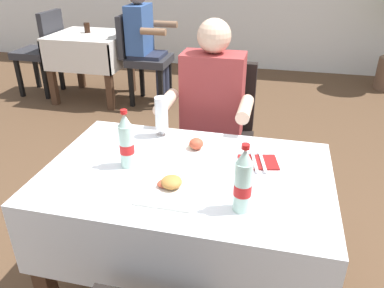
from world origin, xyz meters
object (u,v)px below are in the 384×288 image
at_px(background_patron, 145,40).
at_px(seated_diner_far, 210,116).
at_px(plate_near_camera, 170,187).
at_px(beer_glass_left, 162,116).
at_px(background_chair_right, 142,54).
at_px(chair_far_diner_seat, 217,133).
at_px(background_table_tumbler, 87,28).
at_px(background_dining_table, 91,52).
at_px(cola_bottle_secondary, 126,142).
at_px(cola_bottle_primary, 243,182).
at_px(background_chair_left, 43,48).
at_px(napkin_cutlery_set, 258,162).
at_px(plate_far_diner, 195,148).
at_px(main_dining_table, 187,203).

bearing_deg(background_patron, seated_diner_far, -60.22).
xyz_separation_m(plate_near_camera, beer_glass_left, (-0.18, 0.47, 0.09)).
height_order(plate_near_camera, beer_glass_left, beer_glass_left).
bearing_deg(background_chair_right, background_patron, 0.00).
distance_m(chair_far_diner_seat, background_table_tumbler, 2.58).
distance_m(background_dining_table, background_table_tumbler, 0.26).
height_order(cola_bottle_secondary, background_dining_table, cola_bottle_secondary).
bearing_deg(plate_near_camera, background_dining_table, 122.46).
bearing_deg(seated_diner_far, background_table_tumbler, 132.46).
height_order(chair_far_diner_seat, seated_diner_far, seated_diner_far).
height_order(beer_glass_left, cola_bottle_secondary, cola_bottle_secondary).
height_order(plate_near_camera, cola_bottle_primary, cola_bottle_primary).
bearing_deg(background_chair_left, seated_diner_far, -38.79).
distance_m(cola_bottle_secondary, napkin_cutlery_set, 0.59).
distance_m(plate_far_diner, background_dining_table, 2.98).
relative_size(background_patron, background_table_tumbler, 11.45).
distance_m(main_dining_table, beer_glass_left, 0.46).
xyz_separation_m(background_chair_right, background_table_tumbler, (-0.65, 0.05, 0.24)).
distance_m(chair_far_diner_seat, plate_far_diner, 0.65).
bearing_deg(plate_near_camera, cola_bottle_secondary, 147.96).
relative_size(seated_diner_far, napkin_cutlery_set, 6.42).
relative_size(main_dining_table, plate_near_camera, 5.45).
bearing_deg(background_dining_table, background_chair_right, 0.00).
bearing_deg(background_chair_right, seated_diner_far, -59.11).
xyz_separation_m(background_chair_right, background_patron, (0.05, 0.00, 0.16)).
xyz_separation_m(plate_far_diner, background_patron, (-1.10, 2.39, -0.05)).
height_order(plate_near_camera, plate_far_diner, plate_far_diner).
height_order(cola_bottle_secondary, background_chair_right, cola_bottle_secondary).
xyz_separation_m(main_dining_table, beer_glass_left, (-0.20, 0.31, 0.28)).
bearing_deg(chair_far_diner_seat, main_dining_table, -90.00).
height_order(main_dining_table, background_table_tumbler, background_table_tumbler).
relative_size(plate_far_diner, cola_bottle_primary, 0.84).
bearing_deg(main_dining_table, chair_far_diner_seat, 90.00).
xyz_separation_m(plate_far_diner, background_dining_table, (-1.76, 2.39, -0.22)).
height_order(beer_glass_left, background_chair_right, background_chair_right).
bearing_deg(cola_bottle_secondary, seated_diner_far, 71.60).
bearing_deg(beer_glass_left, main_dining_table, -56.29).
bearing_deg(background_dining_table, plate_far_diner, -53.61).
relative_size(cola_bottle_primary, background_table_tumbler, 2.45).
height_order(main_dining_table, cola_bottle_secondary, cola_bottle_secondary).
xyz_separation_m(seated_diner_far, background_chair_right, (-1.13, 1.89, -0.16)).
xyz_separation_m(beer_glass_left, background_patron, (-0.90, 2.26, -0.14)).
relative_size(chair_far_diner_seat, napkin_cutlery_set, 4.94).
bearing_deg(seated_diner_far, beer_glass_left, -115.20).
height_order(beer_glass_left, napkin_cutlery_set, beer_glass_left).
bearing_deg(beer_glass_left, seated_diner_far, 64.80).
relative_size(napkin_cutlery_set, background_patron, 0.16).
bearing_deg(beer_glass_left, background_dining_table, 124.57).
xyz_separation_m(background_chair_left, background_patron, (1.27, 0.00, 0.16)).
bearing_deg(beer_glass_left, background_table_tumbler, 124.58).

